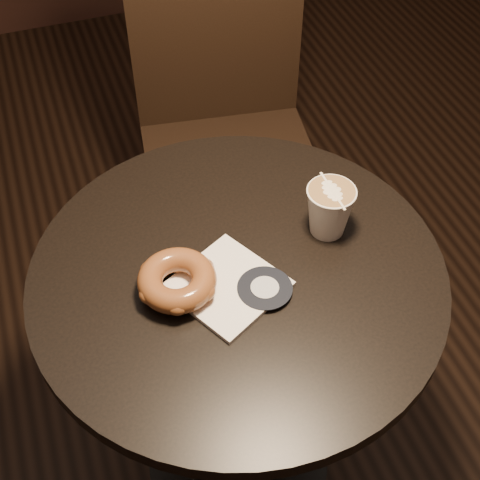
% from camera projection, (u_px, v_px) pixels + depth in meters
% --- Properties ---
extents(cafe_table, '(0.70, 0.70, 0.75)m').
position_uv_depth(cafe_table, '(238.00, 336.00, 1.26)').
color(cafe_table, black).
rests_on(cafe_table, ground).
extents(chair, '(0.48, 0.48, 1.07)m').
position_uv_depth(chair, '(224.00, 103.00, 1.67)').
color(chair, black).
rests_on(chair, ground).
extents(pastry_bag, '(0.21, 0.21, 0.01)m').
position_uv_depth(pastry_bag, '(227.00, 286.00, 1.08)').
color(pastry_bag, white).
rests_on(pastry_bag, cafe_table).
extents(doughnut, '(0.13, 0.13, 0.04)m').
position_uv_depth(doughnut, '(177.00, 280.00, 1.06)').
color(doughnut, brown).
rests_on(doughnut, pastry_bag).
extents(latte_cup, '(0.08, 0.08, 0.09)m').
position_uv_depth(latte_cup, '(329.00, 211.00, 1.14)').
color(latte_cup, white).
rests_on(latte_cup, cafe_table).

